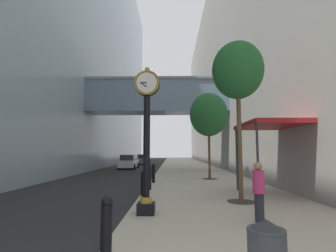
{
  "coord_description": "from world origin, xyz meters",
  "views": [
    {
      "loc": [
        1.45,
        -2.06,
        2.13
      ],
      "look_at": [
        1.07,
        23.61,
        4.71
      ],
      "focal_mm": 26.85,
      "sensor_mm": 36.0,
      "label": 1
    }
  ],
  "objects_px": {
    "pedestrian_walking": "(259,190)",
    "car_white_mid": "(129,162)",
    "bollard_third": "(143,185)",
    "street_tree_mid_near": "(209,115)",
    "bollard_fifth": "(153,173)",
    "car_grey_near": "(143,159)",
    "bollard_nearest": "(106,229)",
    "bollard_fourth": "(149,177)",
    "street_clock": "(147,131)",
    "street_tree_near": "(238,71)"
  },
  "relations": [
    {
      "from": "bollard_third",
      "to": "bollard_fifth",
      "type": "height_order",
      "value": "same"
    },
    {
      "from": "street_clock",
      "to": "pedestrian_walking",
      "type": "xyz_separation_m",
      "value": [
        3.3,
        -0.85,
        -1.75
      ]
    },
    {
      "from": "street_tree_near",
      "to": "car_white_mid",
      "type": "distance_m",
      "value": 22.76
    },
    {
      "from": "bollard_nearest",
      "to": "bollard_third",
      "type": "xyz_separation_m",
      "value": [
        0.0,
        5.79,
        0.0
      ]
    },
    {
      "from": "street_tree_near",
      "to": "car_white_mid",
      "type": "bearing_deg",
      "value": 111.07
    },
    {
      "from": "bollard_third",
      "to": "street_tree_mid_near",
      "type": "distance_m",
      "value": 9.8
    },
    {
      "from": "bollard_fifth",
      "to": "bollard_nearest",
      "type": "bearing_deg",
      "value": -90.0
    },
    {
      "from": "bollard_fourth",
      "to": "bollard_fifth",
      "type": "relative_size",
      "value": 1.0
    },
    {
      "from": "bollard_fourth",
      "to": "street_tree_mid_near",
      "type": "xyz_separation_m",
      "value": [
        3.9,
        5.13,
        4.04
      ]
    },
    {
      "from": "street_tree_mid_near",
      "to": "car_grey_near",
      "type": "bearing_deg",
      "value": 108.05
    },
    {
      "from": "bollard_nearest",
      "to": "pedestrian_walking",
      "type": "distance_m",
      "value": 4.57
    },
    {
      "from": "street_clock",
      "to": "bollard_fourth",
      "type": "height_order",
      "value": "street_clock"
    },
    {
      "from": "street_tree_mid_near",
      "to": "bollard_nearest",
      "type": "bearing_deg",
      "value": -105.78
    },
    {
      "from": "pedestrian_walking",
      "to": "car_white_mid",
      "type": "bearing_deg",
      "value": 108.17
    },
    {
      "from": "street_tree_near",
      "to": "street_tree_mid_near",
      "type": "bearing_deg",
      "value": 90.0
    },
    {
      "from": "car_white_mid",
      "to": "street_tree_near",
      "type": "bearing_deg",
      "value": -68.93
    },
    {
      "from": "street_clock",
      "to": "street_tree_near",
      "type": "distance_m",
      "value": 4.85
    },
    {
      "from": "car_white_mid",
      "to": "pedestrian_walking",
      "type": "bearing_deg",
      "value": -71.83
    },
    {
      "from": "street_clock",
      "to": "street_tree_near",
      "type": "relative_size",
      "value": 0.74
    },
    {
      "from": "street_clock",
      "to": "bollard_nearest",
      "type": "bearing_deg",
      "value": -95.42
    },
    {
      "from": "bollard_nearest",
      "to": "street_tree_mid_near",
      "type": "distance_m",
      "value": 14.91
    },
    {
      "from": "bollard_nearest",
      "to": "car_white_mid",
      "type": "height_order",
      "value": "car_white_mid"
    },
    {
      "from": "bollard_fifth",
      "to": "street_tree_mid_near",
      "type": "xyz_separation_m",
      "value": [
        3.9,
        2.24,
        4.04
      ]
    },
    {
      "from": "bollard_third",
      "to": "bollard_fourth",
      "type": "bearing_deg",
      "value": 90.0
    },
    {
      "from": "street_clock",
      "to": "bollard_fourth",
      "type": "relative_size",
      "value": 4.03
    },
    {
      "from": "bollard_nearest",
      "to": "street_clock",
      "type": "bearing_deg",
      "value": 84.58
    },
    {
      "from": "bollard_nearest",
      "to": "street_tree_mid_near",
      "type": "bearing_deg",
      "value": 74.22
    },
    {
      "from": "bollard_third",
      "to": "car_white_mid",
      "type": "relative_size",
      "value": 0.26
    },
    {
      "from": "street_clock",
      "to": "bollard_fourth",
      "type": "bearing_deg",
      "value": 93.86
    },
    {
      "from": "street_tree_mid_near",
      "to": "car_white_mid",
      "type": "height_order",
      "value": "street_tree_mid_near"
    },
    {
      "from": "bollard_fifth",
      "to": "car_grey_near",
      "type": "distance_m",
      "value": 25.05
    },
    {
      "from": "bollard_fourth",
      "to": "street_tree_near",
      "type": "relative_size",
      "value": 0.18
    },
    {
      "from": "bollard_fourth",
      "to": "street_tree_mid_near",
      "type": "height_order",
      "value": "street_tree_mid_near"
    },
    {
      "from": "bollard_fourth",
      "to": "pedestrian_walking",
      "type": "height_order",
      "value": "pedestrian_walking"
    },
    {
      "from": "bollard_fourth",
      "to": "bollard_nearest",
      "type": "bearing_deg",
      "value": -90.0
    },
    {
      "from": "bollard_nearest",
      "to": "car_grey_near",
      "type": "height_order",
      "value": "car_grey_near"
    },
    {
      "from": "bollard_third",
      "to": "street_tree_mid_near",
      "type": "bearing_deg",
      "value": 64.07
    },
    {
      "from": "bollard_fourth",
      "to": "pedestrian_walking",
      "type": "distance_m",
      "value": 6.97
    },
    {
      "from": "bollard_third",
      "to": "car_white_mid",
      "type": "height_order",
      "value": "car_white_mid"
    },
    {
      "from": "street_clock",
      "to": "street_tree_mid_near",
      "type": "bearing_deg",
      "value": 70.78
    },
    {
      "from": "bollard_fifth",
      "to": "car_grey_near",
      "type": "relative_size",
      "value": 0.29
    },
    {
      "from": "bollard_nearest",
      "to": "street_tree_near",
      "type": "bearing_deg",
      "value": 55.04
    },
    {
      "from": "street_tree_mid_near",
      "to": "bollard_fourth",
      "type": "bearing_deg",
      "value": -127.24
    },
    {
      "from": "bollard_third",
      "to": "car_grey_near",
      "type": "distance_m",
      "value": 30.79
    },
    {
      "from": "bollard_fourth",
      "to": "car_white_mid",
      "type": "relative_size",
      "value": 0.26
    },
    {
      "from": "bollard_nearest",
      "to": "car_grey_near",
      "type": "relative_size",
      "value": 0.29
    },
    {
      "from": "bollard_nearest",
      "to": "car_white_mid",
      "type": "bearing_deg",
      "value": 98.86
    },
    {
      "from": "bollard_nearest",
      "to": "bollard_third",
      "type": "relative_size",
      "value": 1.0
    },
    {
      "from": "bollard_fifth",
      "to": "street_tree_mid_near",
      "type": "relative_size",
      "value": 0.19
    },
    {
      "from": "bollard_fourth",
      "to": "bollard_fifth",
      "type": "height_order",
      "value": "same"
    }
  ]
}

